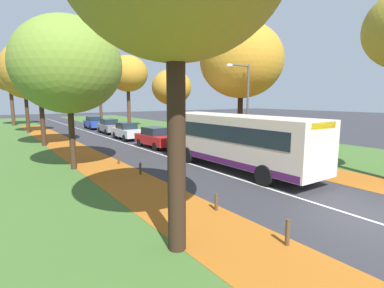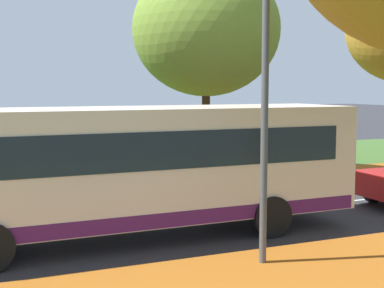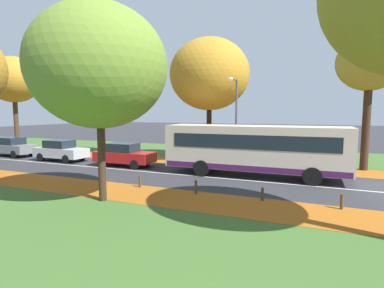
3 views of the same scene
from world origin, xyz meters
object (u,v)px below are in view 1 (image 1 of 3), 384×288
(bollard_fifth, at_px, (140,169))
(bus, at_px, (235,139))
(bollard_second, at_px, (288,233))
(bollard_third, at_px, (216,202))
(tree_right_far, at_px, (128,74))
(car_red_lead, at_px, (156,137))
(tree_right_mid, at_px, (172,87))
(bollard_fourth, at_px, (172,183))
(car_silver_following, at_px, (127,131))
(tree_left_distant, at_px, (9,74))
(tree_right_distant, at_px, (99,79))
(tree_left_near, at_px, (68,65))
(tree_right_near, at_px, (241,60))
(streetlamp_right, at_px, (244,101))
(bollard_sixth, at_px, (119,159))
(tree_left_far, at_px, (24,80))
(tree_left_mid, at_px, (39,70))
(car_grey_third_in_line, at_px, (109,126))
(car_blue_fourth_in_line, at_px, (94,123))

(bollard_fifth, distance_m, bus, 5.39)
(bollard_second, xyz_separation_m, bollard_third, (0.05, 3.04, -0.06))
(tree_right_far, relative_size, bollard_third, 15.58)
(bollard_third, xyz_separation_m, car_red_lead, (4.66, 13.36, 0.51))
(tree_right_mid, xyz_separation_m, bollard_fourth, (-9.61, -16.01, -4.73))
(bollard_second, relative_size, car_silver_following, 0.17)
(tree_left_distant, distance_m, bollard_fifth, 37.49)
(tree_right_distant, bearing_deg, tree_left_distant, 172.40)
(tree_left_near, distance_m, tree_left_distant, 33.45)
(tree_left_distant, height_order, bollard_third, tree_left_distant)
(tree_right_near, bearing_deg, streetlamp_right, -129.92)
(tree_left_near, bearing_deg, bollard_second, -78.63)
(bollard_fifth, xyz_separation_m, car_red_lead, (4.73, 7.28, 0.50))
(bollard_sixth, distance_m, car_red_lead, 6.35)
(tree_right_distant, bearing_deg, tree_left_far, -139.25)
(bollard_fifth, xyz_separation_m, bollard_sixth, (0.03, 3.04, -0.02))
(tree_right_far, distance_m, bollard_fourth, 30.04)
(tree_left_mid, distance_m, car_red_lead, 10.81)
(tree_left_near, bearing_deg, car_red_lead, 28.80)
(car_grey_third_in_line, relative_size, car_blue_fourth_in_line, 1.00)
(tree_left_mid, bearing_deg, tree_left_distant, 91.19)
(tree_right_mid, height_order, bollard_fifth, tree_right_mid)
(tree_left_near, height_order, tree_left_mid, tree_left_mid)
(tree_right_near, xyz_separation_m, car_blue_fourth_in_line, (-4.27, 22.41, -5.83))
(bollard_fourth, xyz_separation_m, bollard_fifth, (-0.05, 3.04, 0.03))
(tree_left_distant, distance_m, bus, 39.67)
(tree_left_mid, xyz_separation_m, bollard_fourth, (2.52, -16.39, -5.83))
(tree_right_near, distance_m, bollard_sixth, 11.37)
(bollard_fourth, bearing_deg, tree_left_near, 111.85)
(tree_left_distant, relative_size, tree_right_distant, 1.05)
(tree_left_near, xyz_separation_m, bollard_fourth, (2.54, -6.35, -5.34))
(tree_right_mid, height_order, car_red_lead, tree_right_mid)
(bus, bearing_deg, car_grey_third_in_line, 89.47)
(tree_left_mid, xyz_separation_m, tree_right_distant, (11.84, 21.72, 0.92))
(bollard_third, distance_m, car_blue_fourth_in_line, 31.56)
(tree_left_near, bearing_deg, tree_left_distant, 90.79)
(tree_left_distant, height_order, tree_right_mid, tree_left_distant)
(tree_left_mid, bearing_deg, car_blue_fourth_in_line, 56.84)
(tree_left_distant, relative_size, bollard_fourth, 17.08)
(bollard_sixth, xyz_separation_m, car_blue_fourth_in_line, (5.16, 22.02, 0.51))
(tree_right_mid, xyz_separation_m, bollard_fifth, (-9.67, -12.98, -4.70))
(tree_left_distant, relative_size, tree_right_mid, 1.43)
(tree_left_far, bearing_deg, bollard_fourth, -85.12)
(tree_left_mid, distance_m, car_blue_fourth_in_line, 14.96)
(bollard_second, xyz_separation_m, bollard_fifth, (-0.01, 9.12, -0.05))
(tree_left_near, relative_size, bus, 0.78)
(tree_right_mid, xyz_separation_m, tree_right_far, (0.14, 11.57, 2.12))
(bollard_fourth, bearing_deg, bollard_fifth, 91.03)
(tree_left_far, bearing_deg, bollard_third, -85.58)
(tree_left_near, xyz_separation_m, car_silver_following, (7.26, 9.87, -4.82))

